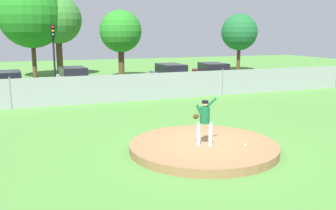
{
  "coord_description": "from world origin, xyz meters",
  "views": [
    {
      "loc": [
        -5.46,
        -10.89,
        3.93
      ],
      "look_at": [
        0.02,
        3.41,
        0.97
      ],
      "focal_mm": 39.86,
      "sensor_mm": 36.0,
      "label": 1
    }
  ],
  "objects_px": {
    "pitcher_youth": "(204,118)",
    "parked_car_burgundy": "(213,74)",
    "parked_car_silver": "(73,80)",
    "parked_car_slate": "(171,76)",
    "baseball": "(245,145)",
    "traffic_light_near": "(53,44)",
    "traffic_cone_orange": "(117,87)",
    "parked_car_navy": "(7,85)"
  },
  "relations": [
    {
      "from": "pitcher_youth",
      "to": "parked_car_burgundy",
      "type": "distance_m",
      "value": 17.38
    },
    {
      "from": "parked_car_silver",
      "to": "parked_car_slate",
      "type": "xyz_separation_m",
      "value": [
        7.0,
        -0.24,
        0.02
      ]
    },
    {
      "from": "pitcher_youth",
      "to": "baseball",
      "type": "relative_size",
      "value": 21.82
    },
    {
      "from": "traffic_light_near",
      "to": "parked_car_slate",
      "type": "bearing_deg",
      "value": -25.67
    },
    {
      "from": "parked_car_silver",
      "to": "traffic_cone_orange",
      "type": "relative_size",
      "value": 7.62
    },
    {
      "from": "pitcher_youth",
      "to": "traffic_light_near",
      "type": "bearing_deg",
      "value": 100.01
    },
    {
      "from": "pitcher_youth",
      "to": "traffic_cone_orange",
      "type": "distance_m",
      "value": 14.33
    },
    {
      "from": "pitcher_youth",
      "to": "traffic_light_near",
      "type": "relative_size",
      "value": 0.36
    },
    {
      "from": "parked_car_burgundy",
      "to": "parked_car_slate",
      "type": "distance_m",
      "value": 3.75
    },
    {
      "from": "parked_car_silver",
      "to": "pitcher_youth",
      "type": "bearing_deg",
      "value": -81.05
    },
    {
      "from": "baseball",
      "to": "parked_car_silver",
      "type": "xyz_separation_m",
      "value": [
        -3.61,
        15.61,
        0.49
      ]
    },
    {
      "from": "baseball",
      "to": "parked_car_silver",
      "type": "bearing_deg",
      "value": 103.01
    },
    {
      "from": "pitcher_youth",
      "to": "traffic_cone_orange",
      "type": "xyz_separation_m",
      "value": [
        0.41,
        14.29,
        -0.95
      ]
    },
    {
      "from": "baseball",
      "to": "parked_car_burgundy",
      "type": "relative_size",
      "value": 0.02
    },
    {
      "from": "parked_car_slate",
      "to": "traffic_light_near",
      "type": "distance_m",
      "value": 9.07
    },
    {
      "from": "parked_car_burgundy",
      "to": "parked_car_navy",
      "type": "xyz_separation_m",
      "value": [
        -14.84,
        -0.84,
        -0.03
      ]
    },
    {
      "from": "parked_car_navy",
      "to": "traffic_light_near",
      "type": "height_order",
      "value": "traffic_light_near"
    },
    {
      "from": "baseball",
      "to": "traffic_light_near",
      "type": "xyz_separation_m",
      "value": [
        -4.52,
        19.17,
        2.8
      ]
    },
    {
      "from": "baseball",
      "to": "parked_car_silver",
      "type": "distance_m",
      "value": 16.03
    },
    {
      "from": "parked_car_silver",
      "to": "traffic_light_near",
      "type": "bearing_deg",
      "value": 104.38
    },
    {
      "from": "traffic_cone_orange",
      "to": "traffic_light_near",
      "type": "bearing_deg",
      "value": 130.57
    },
    {
      "from": "parked_car_burgundy",
      "to": "traffic_cone_orange",
      "type": "relative_size",
      "value": 8.49
    },
    {
      "from": "baseball",
      "to": "parked_car_navy",
      "type": "relative_size",
      "value": 0.02
    },
    {
      "from": "parked_car_slate",
      "to": "parked_car_navy",
      "type": "bearing_deg",
      "value": -177.89
    },
    {
      "from": "baseball",
      "to": "traffic_light_near",
      "type": "distance_m",
      "value": 19.89
    },
    {
      "from": "parked_car_burgundy",
      "to": "pitcher_youth",
      "type": "bearing_deg",
      "value": -118.73
    },
    {
      "from": "parked_car_slate",
      "to": "parked_car_navy",
      "type": "xyz_separation_m",
      "value": [
        -11.11,
        -0.41,
        -0.05
      ]
    },
    {
      "from": "baseball",
      "to": "traffic_cone_orange",
      "type": "bearing_deg",
      "value": 93.18
    },
    {
      "from": "baseball",
      "to": "parked_car_navy",
      "type": "bearing_deg",
      "value": 117.31
    },
    {
      "from": "parked_car_burgundy",
      "to": "parked_car_slate",
      "type": "bearing_deg",
      "value": -173.46
    },
    {
      "from": "pitcher_youth",
      "to": "parked_car_silver",
      "type": "distance_m",
      "value": 15.24
    },
    {
      "from": "baseball",
      "to": "traffic_cone_orange",
      "type": "relative_size",
      "value": 0.13
    },
    {
      "from": "parked_car_navy",
      "to": "baseball",
      "type": "bearing_deg",
      "value": -62.69
    },
    {
      "from": "parked_car_burgundy",
      "to": "parked_car_navy",
      "type": "relative_size",
      "value": 1.09
    },
    {
      "from": "parked_car_slate",
      "to": "traffic_cone_orange",
      "type": "bearing_deg",
      "value": -173.03
    },
    {
      "from": "parked_car_navy",
      "to": "traffic_cone_orange",
      "type": "distance_m",
      "value": 6.92
    },
    {
      "from": "parked_car_navy",
      "to": "parked_car_silver",
      "type": "bearing_deg",
      "value": 8.98
    },
    {
      "from": "parked_car_burgundy",
      "to": "traffic_cone_orange",
      "type": "xyz_separation_m",
      "value": [
        -7.94,
        -0.94,
        -0.53
      ]
    },
    {
      "from": "parked_car_burgundy",
      "to": "parked_car_silver",
      "type": "relative_size",
      "value": 1.11
    },
    {
      "from": "pitcher_youth",
      "to": "parked_car_slate",
      "type": "distance_m",
      "value": 15.52
    },
    {
      "from": "parked_car_navy",
      "to": "traffic_cone_orange",
      "type": "height_order",
      "value": "parked_car_navy"
    },
    {
      "from": "parked_car_slate",
      "to": "parked_car_navy",
      "type": "height_order",
      "value": "parked_car_slate"
    }
  ]
}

